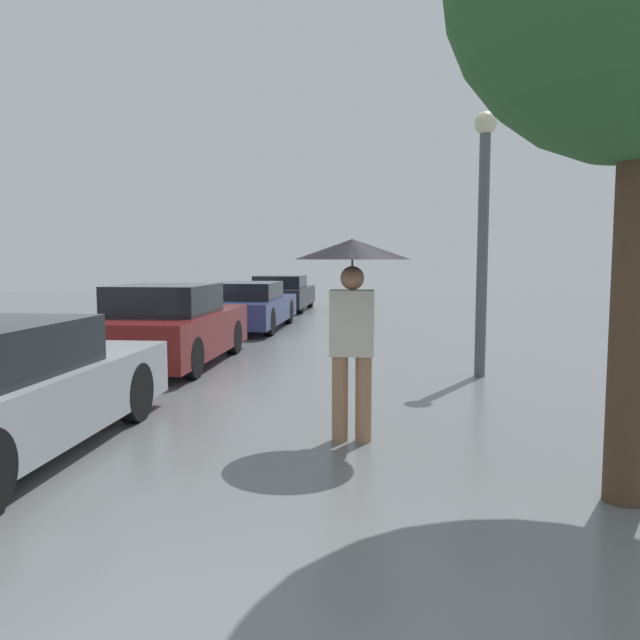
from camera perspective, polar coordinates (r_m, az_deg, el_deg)
pedestrian at (r=5.78m, az=2.97°, el=3.52°), size 1.08×1.08×1.90m
parked_car_second at (r=10.48m, az=-13.63°, el=-0.65°), size 1.70×3.97×1.31m
parked_car_third at (r=15.57m, az=-6.59°, el=1.24°), size 1.76×4.50×1.17m
parked_car_farthest at (r=21.26m, az=-3.56°, el=2.42°), size 1.83×4.26×1.18m
street_lamp at (r=9.39m, az=14.71°, el=9.02°), size 0.33×0.33×3.81m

